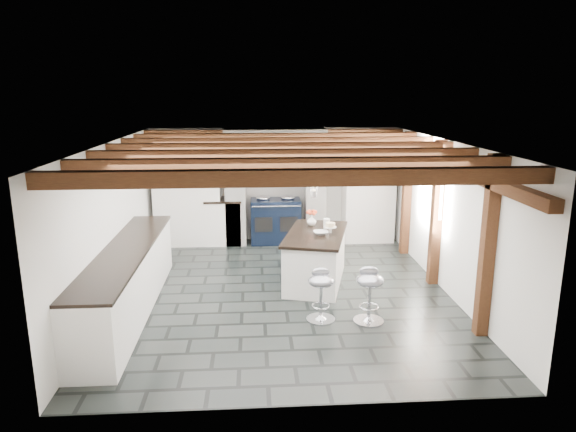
{
  "coord_description": "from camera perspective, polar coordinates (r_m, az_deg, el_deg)",
  "views": [
    {
      "loc": [
        -0.43,
        -7.43,
        3.01
      ],
      "look_at": [
        0.1,
        0.4,
        1.1
      ],
      "focal_mm": 32.0,
      "sensor_mm": 36.0,
      "label": 1
    }
  ],
  "objects": [
    {
      "name": "ground",
      "position": [
        8.03,
        -0.53,
        -8.34
      ],
      "size": [
        6.0,
        6.0,
        0.0
      ],
      "primitive_type": "plane",
      "color": "black",
      "rests_on": "ground"
    },
    {
      "name": "bar_stool_near",
      "position": [
        6.93,
        9.06,
        -8.0
      ],
      "size": [
        0.41,
        0.41,
        0.76
      ],
      "rotation": [
        0.0,
        0.0,
        -0.13
      ],
      "color": "silver",
      "rests_on": "ground"
    },
    {
      "name": "bar_stool_far",
      "position": [
        6.92,
        3.69,
        -8.09
      ],
      "size": [
        0.39,
        0.39,
        0.72
      ],
      "rotation": [
        0.0,
        0.0,
        0.02
      ],
      "color": "silver",
      "rests_on": "ground"
    },
    {
      "name": "room_shell",
      "position": [
        9.06,
        -4.91,
        1.23
      ],
      "size": [
        6.0,
        6.03,
        6.0
      ],
      "color": "white",
      "rests_on": "ground"
    },
    {
      "name": "range_cooker",
      "position": [
        10.44,
        -1.39,
        -0.44
      ],
      "size": [
        1.0,
        0.63,
        0.99
      ],
      "color": "black",
      "rests_on": "ground"
    },
    {
      "name": "kitchen_island",
      "position": [
        8.27,
        3.09,
        -4.57
      ],
      "size": [
        1.26,
        1.84,
        1.1
      ],
      "rotation": [
        0.0,
        0.0,
        -0.25
      ],
      "color": "white",
      "rests_on": "ground"
    }
  ]
}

